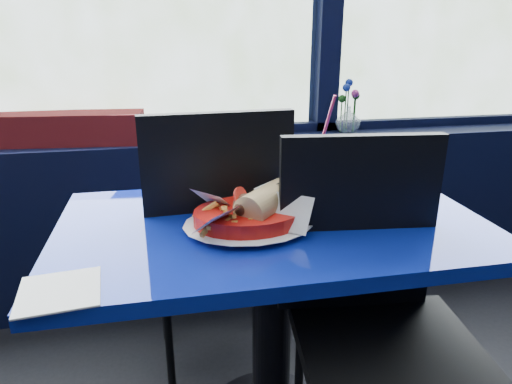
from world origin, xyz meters
name	(u,v)px	position (x,y,z in m)	size (l,w,h in m)	color
window_sill	(169,222)	(0.00, 2.87, 0.40)	(5.00, 0.26, 0.80)	black
near_table	(272,277)	(0.30, 2.00, 0.57)	(1.20, 0.70, 0.75)	black
chair_near_front	(377,306)	(0.53, 1.78, 0.58)	(0.50, 0.51, 1.01)	black
chair_near_back	(218,236)	(0.17, 2.25, 0.60)	(0.49, 0.50, 1.04)	black
planter_box	(64,128)	(-0.41, 2.88, 0.87)	(0.66, 0.17, 0.13)	maroon
flower_vase	(348,117)	(0.87, 2.86, 0.88)	(0.13, 0.13, 0.25)	silver
food_basket	(251,214)	(0.23, 1.96, 0.79)	(0.38, 0.38, 0.11)	#B7120C
ketchup_bottle	(259,172)	(0.29, 2.14, 0.85)	(0.06, 0.06, 0.24)	#B7120C
soda_cup	(318,176)	(0.47, 2.12, 0.83)	(0.10, 0.10, 0.34)	#0D0F93
napkin	(59,291)	(-0.22, 1.72, 0.75)	(0.16, 0.16, 0.00)	white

